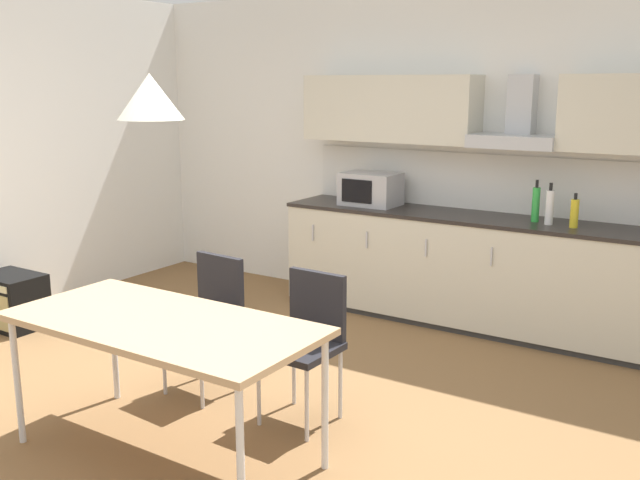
# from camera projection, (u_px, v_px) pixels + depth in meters

# --- Properties ---
(ground_plane) EXTENTS (8.60, 8.31, 0.02)m
(ground_plane) POSITION_uv_depth(u_px,v_px,m) (217.00, 426.00, 4.14)
(ground_plane) COLOR brown
(wall_back) EXTENTS (6.88, 0.10, 2.74)m
(wall_back) POSITION_uv_depth(u_px,v_px,m) (427.00, 151.00, 6.16)
(wall_back) COLOR white
(wall_back) RESTS_ON ground_plane
(kitchen_counter) EXTENTS (3.76, 0.62, 0.91)m
(kitchen_counter) POSITION_uv_depth(u_px,v_px,m) (503.00, 275.00, 5.63)
(kitchen_counter) COLOR #333333
(kitchen_counter) RESTS_ON ground_plane
(backsplash_tile) EXTENTS (3.74, 0.02, 0.47)m
(backsplash_tile) POSITION_uv_depth(u_px,v_px,m) (520.00, 185.00, 5.71)
(backsplash_tile) COLOR silver
(backsplash_tile) RESTS_ON kitchen_counter
(upper_wall_cabinets) EXTENTS (3.74, 0.40, 0.55)m
(upper_wall_cabinets) POSITION_uv_depth(u_px,v_px,m) (518.00, 113.00, 5.46)
(upper_wall_cabinets) COLOR beige
(microwave) EXTENTS (0.48, 0.35, 0.28)m
(microwave) POSITION_uv_depth(u_px,v_px,m) (371.00, 189.00, 6.13)
(microwave) COLOR #ADADB2
(microwave) RESTS_ON kitchen_counter
(bottle_green) EXTENTS (0.06, 0.06, 0.32)m
(bottle_green) POSITION_uv_depth(u_px,v_px,m) (536.00, 204.00, 5.40)
(bottle_green) COLOR green
(bottle_green) RESTS_ON kitchen_counter
(bottle_white) EXTENTS (0.06, 0.06, 0.31)m
(bottle_white) POSITION_uv_depth(u_px,v_px,m) (550.00, 207.00, 5.29)
(bottle_white) COLOR white
(bottle_white) RESTS_ON kitchen_counter
(bottle_yellow) EXTENTS (0.06, 0.06, 0.25)m
(bottle_yellow) POSITION_uv_depth(u_px,v_px,m) (574.00, 213.00, 5.18)
(bottle_yellow) COLOR yellow
(bottle_yellow) RESTS_ON kitchen_counter
(dining_table) EXTENTS (1.67, 0.79, 0.76)m
(dining_table) POSITION_uv_depth(u_px,v_px,m) (162.00, 328.00, 3.66)
(dining_table) COLOR tan
(dining_table) RESTS_ON ground_plane
(chair_far_left) EXTENTS (0.43, 0.43, 0.87)m
(chair_far_left) POSITION_uv_depth(u_px,v_px,m) (210.00, 310.00, 4.53)
(chair_far_left) COLOR black
(chair_far_left) RESTS_ON ground_plane
(chair_far_right) EXTENTS (0.41, 0.41, 0.87)m
(chair_far_right) POSITION_uv_depth(u_px,v_px,m) (308.00, 331.00, 4.14)
(chair_far_right) COLOR black
(chair_far_right) RESTS_ON ground_plane
(guitar_amp) EXTENTS (0.52, 0.37, 0.44)m
(guitar_amp) POSITION_uv_depth(u_px,v_px,m) (12.00, 301.00, 5.76)
(guitar_amp) COLOR black
(guitar_amp) RESTS_ON ground_plane
(pendant_lamp) EXTENTS (0.32, 0.32, 0.22)m
(pendant_lamp) POSITION_uv_depth(u_px,v_px,m) (151.00, 97.00, 3.41)
(pendant_lamp) COLOR silver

